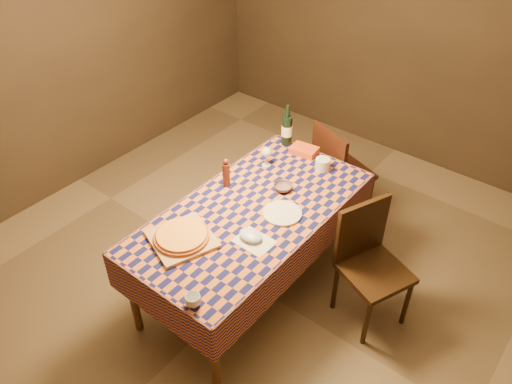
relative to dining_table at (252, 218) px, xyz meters
The scene contains 16 objects.
room 0.66m from the dining_table, ahead, with size 5.00×5.10×2.70m.
dining_table is the anchor object (origin of this frame).
cutting_board 0.55m from the dining_table, 107.12° to the right, with size 0.38×0.38×0.02m, color tan.
pizza 0.56m from the dining_table, 107.12° to the right, with size 0.45×0.45×0.04m.
pepper_mill 0.39m from the dining_table, 161.18° to the left, with size 0.06×0.06×0.23m.
bowl 0.34m from the dining_table, 84.31° to the left, with size 0.14×0.14×0.04m, color #644954.
wine_glass 0.59m from the dining_table, 117.03° to the left, with size 0.08×0.08×0.16m.
wine_bottle 0.94m from the dining_table, 110.47° to the left, with size 0.11×0.11×0.35m.
deli_tub 0.74m from the dining_table, 80.89° to the left, with size 0.11×0.11×0.09m, color silver.
takeout_container 0.84m from the dining_table, 98.30° to the left, with size 0.21×0.15×0.05m, color #CA471A.
white_plate 0.23m from the dining_table, 27.52° to the left, with size 0.27×0.27×0.02m, color silver.
tumbler 0.90m from the dining_table, 72.61° to the right, with size 0.09×0.09×0.07m, color white.
flour_patch 0.33m from the dining_table, 47.78° to the right, with size 0.24×0.19×0.00m, color silver.
flour_bag 0.30m from the dining_table, 51.98° to the right, with size 0.17×0.13×0.05m, color #ADBCDE.
chair_far 1.13m from the dining_table, 87.73° to the left, with size 0.54×0.55×0.93m.
chair_right 0.86m from the dining_table, 23.60° to the left, with size 0.56×0.55×0.93m.
Camera 1 is at (1.69, -2.06, 3.01)m, focal length 35.00 mm.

